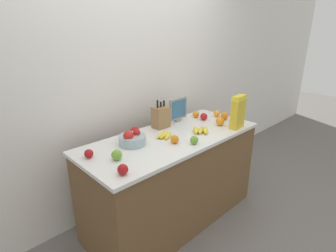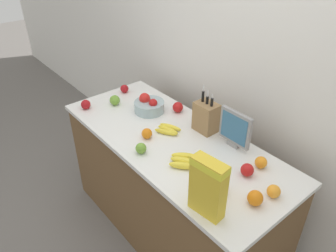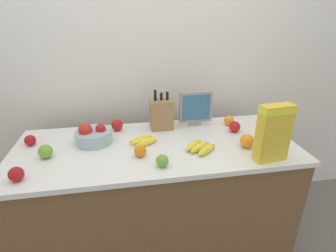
# 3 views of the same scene
# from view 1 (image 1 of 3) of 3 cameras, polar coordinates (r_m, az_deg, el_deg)

# --- Properties ---
(ground_plane) EXTENTS (14.00, 14.00, 0.00)m
(ground_plane) POSITION_cam_1_polar(r_m,az_deg,el_deg) (2.80, 1.00, -19.04)
(ground_plane) COLOR slate
(wall_back) EXTENTS (9.00, 0.06, 2.60)m
(wall_back) POSITION_cam_1_polar(r_m,az_deg,el_deg) (2.65, -7.72, 9.78)
(wall_back) COLOR silver
(wall_back) RESTS_ON ground_plane
(counter) EXTENTS (1.71, 0.72, 0.88)m
(counter) POSITION_cam_1_polar(r_m,az_deg,el_deg) (2.54, 1.06, -11.32)
(counter) COLOR brown
(counter) RESTS_ON ground_plane
(knife_block) EXTENTS (0.15, 0.12, 0.32)m
(knife_block) POSITION_cam_1_polar(r_m,az_deg,el_deg) (2.52, -1.57, 1.96)
(knife_block) COLOR #937047
(knife_block) RESTS_ON counter
(small_monitor) EXTENTS (0.23, 0.03, 0.25)m
(small_monitor) POSITION_cam_1_polar(r_m,az_deg,el_deg) (2.68, 2.22, 3.66)
(small_monitor) COLOR gray
(small_monitor) RESTS_ON counter
(cereal_box) EXTENTS (0.19, 0.09, 0.32)m
(cereal_box) POSITION_cam_1_polar(r_m,az_deg,el_deg) (2.58, 15.01, 3.26)
(cereal_box) COLOR gold
(cereal_box) RESTS_ON counter
(fruit_bowl) EXTENTS (0.22, 0.22, 0.13)m
(fruit_bowl) POSITION_cam_1_polar(r_m,az_deg,el_deg) (2.17, -7.82, -2.86)
(fruit_bowl) COLOR #99B2B7
(fruit_bowl) RESTS_ON counter
(banana_bunch_left) EXTENTS (0.21, 0.21, 0.04)m
(banana_bunch_left) POSITION_cam_1_polar(r_m,az_deg,el_deg) (2.44, 7.12, -0.89)
(banana_bunch_left) COLOR yellow
(banana_bunch_left) RESTS_ON counter
(banana_bunch_right) EXTENTS (0.19, 0.17, 0.03)m
(banana_bunch_right) POSITION_cam_1_polar(r_m,az_deg,el_deg) (2.31, -0.70, -2.03)
(banana_bunch_right) COLOR yellow
(banana_bunch_right) RESTS_ON counter
(apple_leftmost) EXTENTS (0.07, 0.07, 0.07)m
(apple_leftmost) POSITION_cam_1_polar(r_m,az_deg,el_deg) (2.78, 7.80, 2.04)
(apple_leftmost) COLOR red
(apple_leftmost) RESTS_ON counter
(apple_near_bananas) EXTENTS (0.07, 0.07, 0.07)m
(apple_near_bananas) POSITION_cam_1_polar(r_m,az_deg,el_deg) (2.18, 5.65, -3.09)
(apple_near_bananas) COLOR #6B9E33
(apple_near_bananas) RESTS_ON counter
(apple_middle) EXTENTS (0.08, 0.08, 0.08)m
(apple_middle) POSITION_cam_1_polar(r_m,az_deg,el_deg) (1.94, -11.12, -6.21)
(apple_middle) COLOR #6B9E33
(apple_middle) RESTS_ON counter
(apple_by_knife_block) EXTENTS (0.08, 0.08, 0.08)m
(apple_by_knife_block) POSITION_cam_1_polar(r_m,az_deg,el_deg) (2.37, -7.25, -1.05)
(apple_by_knife_block) COLOR red
(apple_by_knife_block) RESTS_ON counter
(apple_rightmost) EXTENTS (0.07, 0.07, 0.07)m
(apple_rightmost) POSITION_cam_1_polar(r_m,az_deg,el_deg) (2.02, -16.86, -5.78)
(apple_rightmost) COLOR #A31419
(apple_rightmost) RESTS_ON counter
(apple_front) EXTENTS (0.07, 0.07, 0.07)m
(apple_front) POSITION_cam_1_polar(r_m,az_deg,el_deg) (1.75, -9.82, -9.31)
(apple_front) COLOR #A31419
(apple_front) RESTS_ON counter
(orange_by_cereal) EXTENTS (0.07, 0.07, 0.07)m
(orange_by_cereal) POSITION_cam_1_polar(r_m,az_deg,el_deg) (2.91, 10.60, 2.69)
(orange_by_cereal) COLOR orange
(orange_by_cereal) RESTS_ON counter
(orange_front_center) EXTENTS (0.07, 0.07, 0.07)m
(orange_front_center) POSITION_cam_1_polar(r_m,az_deg,el_deg) (2.85, 6.07, 2.56)
(orange_front_center) COLOR orange
(orange_front_center) RESTS_ON counter
(orange_front_right) EXTENTS (0.08, 0.08, 0.08)m
(orange_front_right) POSITION_cam_1_polar(r_m,az_deg,el_deg) (2.83, 12.18, 2.15)
(orange_front_right) COLOR orange
(orange_front_right) RESTS_ON counter
(orange_front_left) EXTENTS (0.07, 0.07, 0.07)m
(orange_front_left) POSITION_cam_1_polar(r_m,az_deg,el_deg) (2.18, 1.46, -2.90)
(orange_front_left) COLOR orange
(orange_front_left) RESTS_ON counter
(orange_mid_right) EXTENTS (0.08, 0.08, 0.08)m
(orange_mid_right) POSITION_cam_1_polar(r_m,az_deg,el_deg) (2.64, 11.26, 1.00)
(orange_mid_right) COLOR orange
(orange_mid_right) RESTS_ON counter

